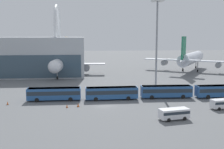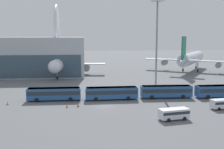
% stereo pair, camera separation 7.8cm
% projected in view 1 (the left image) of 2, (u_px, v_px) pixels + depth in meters
% --- Properties ---
extents(ground_plane, '(440.00, 440.00, 0.00)m').
position_uv_depth(ground_plane, '(105.00, 106.00, 61.23)').
color(ground_plane, slate).
extents(airliner_at_gate_far, '(33.73, 36.72, 14.64)m').
position_uv_depth(airliner_at_gate_far, '(62.00, 62.00, 109.32)').
color(airliner_at_gate_far, white).
rests_on(airliner_at_gate_far, ground_plane).
extents(airliner_parked_remote, '(36.03, 34.00, 14.88)m').
position_uv_depth(airliner_parked_remote, '(191.00, 58.00, 118.80)').
color(airliner_parked_remote, silver).
rests_on(airliner_parked_remote, ground_plane).
extents(shuttle_bus_0, '(12.40, 2.86, 3.02)m').
position_uv_depth(shuttle_bus_0, '(54.00, 93.00, 65.93)').
color(shuttle_bus_0, '#285693').
rests_on(shuttle_bus_0, ground_plane).
extents(shuttle_bus_1, '(12.45, 3.02, 3.02)m').
position_uv_depth(shuttle_bus_1, '(112.00, 92.00, 66.86)').
color(shuttle_bus_1, '#285693').
rests_on(shuttle_bus_1, ground_plane).
extents(shuttle_bus_2, '(12.46, 3.10, 3.02)m').
position_uv_depth(shuttle_bus_2, '(166.00, 91.00, 68.80)').
color(shuttle_bus_2, '#285693').
rests_on(shuttle_bus_2, ground_plane).
extents(shuttle_bus_3, '(12.45, 3.01, 3.02)m').
position_uv_depth(shuttle_bus_3, '(221.00, 90.00, 69.32)').
color(shuttle_bus_3, '#285693').
rests_on(shuttle_bus_3, ground_plane).
extents(service_van_foreground, '(5.14, 2.63, 2.07)m').
position_uv_depth(service_van_foreground, '(223.00, 103.00, 58.44)').
color(service_van_foreground, silver).
rests_on(service_van_foreground, ground_plane).
extents(service_van_crossing, '(5.75, 3.14, 2.03)m').
position_uv_depth(service_van_crossing, '(174.00, 113.00, 51.09)').
color(service_van_crossing, silver).
rests_on(service_van_crossing, ground_plane).
extents(floodlight_mast, '(3.18, 3.18, 25.52)m').
position_uv_depth(floodlight_mast, '(157.00, 21.00, 79.64)').
color(floodlight_mast, gray).
rests_on(floodlight_mast, ground_plane).
extents(lane_stripe_2, '(7.14, 0.28, 0.01)m').
position_uv_depth(lane_stripe_2, '(222.00, 102.00, 64.92)').
color(lane_stripe_2, silver).
rests_on(lane_stripe_2, ground_plane).
extents(traffic_cone_0, '(0.50, 0.50, 0.74)m').
position_uv_depth(traffic_cone_0, '(8.00, 103.00, 62.09)').
color(traffic_cone_0, black).
rests_on(traffic_cone_0, ground_plane).
extents(traffic_cone_1, '(0.60, 0.60, 0.77)m').
position_uv_depth(traffic_cone_1, '(78.00, 105.00, 60.37)').
color(traffic_cone_1, black).
rests_on(traffic_cone_1, ground_plane).
extents(traffic_cone_2, '(0.47, 0.47, 0.70)m').
position_uv_depth(traffic_cone_2, '(67.00, 106.00, 59.61)').
color(traffic_cone_2, black).
rests_on(traffic_cone_2, ground_plane).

